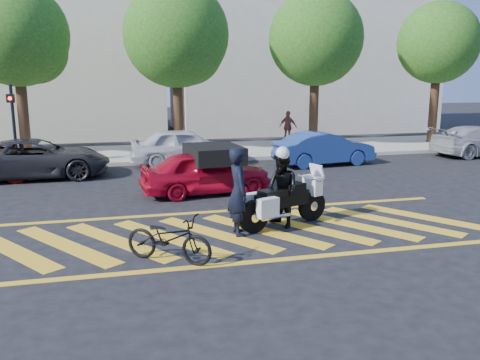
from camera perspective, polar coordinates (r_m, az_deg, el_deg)
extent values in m
plane|color=black|center=(11.82, 0.30, -5.88)|extent=(90.00, 90.00, 0.00)
cube|color=#9E998E|center=(23.36, -6.85, 3.10)|extent=(60.00, 5.00, 0.15)
cube|color=gold|center=(11.73, -24.34, -7.11)|extent=(2.43, 3.21, 0.01)
cube|color=gold|center=(11.56, -18.95, -6.94)|extent=(2.43, 3.21, 0.01)
cube|color=gold|center=(11.50, -13.45, -6.71)|extent=(2.43, 3.21, 0.01)
cube|color=gold|center=(11.55, -7.96, -6.42)|extent=(2.43, 3.21, 0.01)
cube|color=gold|center=(11.70, -2.57, -6.07)|extent=(2.43, 3.21, 0.01)
cube|color=gold|center=(11.95, 2.64, -5.68)|extent=(2.43, 3.21, 0.01)
cube|color=gold|center=(12.29, 7.59, -5.27)|extent=(2.43, 3.21, 0.01)
cube|color=gold|center=(12.72, 12.23, -4.85)|extent=(2.43, 3.21, 0.01)
cube|color=gold|center=(13.23, 16.54, -4.43)|extent=(2.43, 3.21, 0.01)
cube|color=gold|center=(13.80, 20.50, -4.02)|extent=(2.43, 3.21, 0.01)
cube|color=gold|center=(10.09, 2.95, -9.05)|extent=(12.00, 0.20, 0.01)
cube|color=gold|center=(13.60, -1.64, -3.49)|extent=(12.00, 0.20, 0.01)
cube|color=beige|center=(32.39, -23.74, 13.38)|extent=(16.00, 8.00, 10.00)
cube|color=beige|center=(34.06, 6.68, 15.00)|extent=(16.00, 8.00, 11.00)
cylinder|color=black|center=(23.29, -23.17, 6.98)|extent=(0.44, 0.44, 4.00)
sphere|color=#224913|center=(23.28, -23.82, 14.72)|extent=(4.20, 4.20, 4.20)
sphere|color=#224913|center=(23.46, -22.09, 13.28)|extent=(2.73, 2.73, 2.73)
cylinder|color=black|center=(23.14, -6.97, 7.82)|extent=(0.44, 0.44, 4.00)
sphere|color=#224913|center=(23.15, -7.18, 15.90)|extent=(4.60, 4.60, 4.60)
sphere|color=#224913|center=(23.48, -5.72, 14.19)|extent=(2.99, 2.99, 2.99)
cylinder|color=black|center=(24.77, 8.28, 8.04)|extent=(0.44, 0.44, 4.00)
sphere|color=#224913|center=(24.76, 8.51, 15.47)|extent=(4.40, 4.40, 4.40)
sphere|color=#224913|center=(25.24, 9.50, 13.87)|extent=(2.86, 2.86, 2.86)
cylinder|color=black|center=(27.85, 20.91, 7.81)|extent=(0.44, 0.44, 4.00)
sphere|color=#224913|center=(27.84, 21.40, 14.17)|extent=(4.00, 4.00, 4.00)
sphere|color=#224913|center=(28.40, 21.97, 12.85)|extent=(2.60, 2.60, 2.60)
cylinder|color=black|center=(21.16, -24.02, 5.42)|extent=(0.12, 0.12, 3.20)
cube|color=black|center=(20.89, -24.37, 8.35)|extent=(0.28, 0.18, 0.32)
sphere|color=#FF260C|center=(20.79, -24.42, 8.34)|extent=(0.14, 0.14, 0.14)
imported|color=black|center=(11.42, -0.18, -1.31)|extent=(0.49, 0.73, 2.00)
imported|color=black|center=(9.99, -7.99, -6.49)|extent=(1.86, 1.55, 0.96)
cylinder|color=black|center=(11.70, 1.52, -4.14)|extent=(0.77, 0.42, 0.76)
cylinder|color=silver|center=(11.70, 1.52, -4.14)|extent=(0.28, 0.25, 0.23)
cylinder|color=black|center=(12.79, 8.07, -2.85)|extent=(0.77, 0.42, 0.76)
cylinder|color=silver|center=(12.79, 8.07, -2.85)|extent=(0.28, 0.25, 0.23)
cube|color=black|center=(12.12, 4.76, -2.20)|extent=(1.45, 0.78, 0.34)
cube|color=black|center=(12.28, 6.03, -0.94)|extent=(0.61, 0.50, 0.25)
cube|color=black|center=(11.89, 3.70, -1.43)|extent=(0.73, 0.59, 0.14)
cube|color=silver|center=(12.67, 8.13, -0.59)|extent=(0.41, 0.54, 0.46)
cube|color=silver|center=(11.97, 1.41, -2.51)|extent=(0.56, 0.38, 0.44)
cube|color=silver|center=(11.50, 3.15, -3.12)|extent=(0.56, 0.38, 0.44)
imported|color=black|center=(12.08, 4.73, -1.14)|extent=(0.94, 1.05, 1.79)
imported|color=#9F071D|center=(15.45, -3.88, 0.89)|extent=(4.07, 2.00, 1.34)
imported|color=black|center=(19.15, -21.87, 2.26)|extent=(5.00, 2.38, 1.38)
imported|color=silver|center=(20.50, -6.22, 3.76)|extent=(4.37, 1.87, 1.47)
imported|color=navy|center=(20.59, 9.42, 3.51)|extent=(4.17, 1.88, 1.33)
imported|color=gray|center=(25.04, 25.33, 3.99)|extent=(4.70, 2.25, 1.32)
imported|color=brown|center=(26.04, 5.42, 5.97)|extent=(0.95, 0.92, 1.60)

